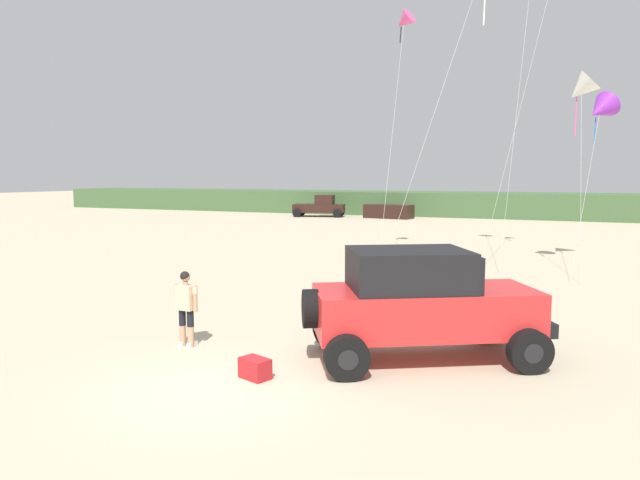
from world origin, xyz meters
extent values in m
plane|color=#C1B293|center=(0.00, 0.00, 0.00)|extent=(220.00, 220.00, 0.00)
cube|color=#426038|center=(-4.21, 47.17, 1.09)|extent=(90.00, 7.15, 2.18)
cube|color=red|center=(2.90, 2.98, 1.01)|extent=(4.73, 3.79, 0.90)
cube|color=red|center=(4.33, 3.80, 1.38)|extent=(1.80, 2.02, 0.12)
cube|color=black|center=(2.60, 2.80, 1.86)|extent=(2.87, 2.67, 0.80)
cube|color=black|center=(3.64, 3.40, 1.82)|extent=(0.92, 1.50, 0.72)
cube|color=black|center=(4.88, 4.12, 0.74)|extent=(1.07, 1.66, 0.28)
cylinder|color=black|center=(0.89, 1.82, 1.11)|extent=(0.65, 0.82, 0.77)
cylinder|color=black|center=(3.91, 4.74, 0.42)|extent=(0.88, 0.68, 0.84)
cylinder|color=black|center=(3.91, 4.74, 0.42)|extent=(0.49, 0.47, 0.38)
cylinder|color=black|center=(4.93, 2.96, 0.42)|extent=(0.88, 0.68, 0.84)
cylinder|color=black|center=(4.93, 2.96, 0.42)|extent=(0.49, 0.47, 0.38)
cylinder|color=black|center=(0.87, 3.00, 0.42)|extent=(0.88, 0.68, 0.84)
cylinder|color=black|center=(0.87, 3.00, 0.42)|extent=(0.49, 0.47, 0.38)
cylinder|color=black|center=(1.90, 1.21, 0.42)|extent=(0.88, 0.68, 0.84)
cylinder|color=black|center=(1.90, 1.21, 0.42)|extent=(0.49, 0.47, 0.38)
cylinder|color=tan|center=(-2.19, 1.80, 0.25)|extent=(0.14, 0.14, 0.49)
cylinder|color=black|center=(-2.19, 1.80, 0.64)|extent=(0.15, 0.15, 0.36)
cube|color=silver|center=(-2.18, 1.84, 0.05)|extent=(0.12, 0.26, 0.10)
cylinder|color=tan|center=(-1.97, 1.79, 0.25)|extent=(0.14, 0.14, 0.49)
cylinder|color=black|center=(-1.97, 1.79, 0.64)|extent=(0.15, 0.15, 0.36)
cube|color=silver|center=(-1.96, 1.83, 0.05)|extent=(0.12, 0.26, 0.10)
cube|color=beige|center=(-2.08, 1.80, 1.09)|extent=(0.41, 0.28, 0.54)
cylinder|color=tan|center=(-2.33, 1.81, 1.08)|extent=(0.09, 0.09, 0.56)
cylinder|color=beige|center=(-2.33, 1.81, 1.27)|extent=(0.11, 0.11, 0.16)
cylinder|color=tan|center=(-1.82, 1.78, 1.08)|extent=(0.09, 0.09, 0.56)
cylinder|color=beige|center=(-1.82, 1.78, 1.27)|extent=(0.11, 0.11, 0.16)
cylinder|color=tan|center=(-2.08, 1.80, 1.40)|extent=(0.10, 0.10, 0.08)
sphere|color=tan|center=(-2.08, 1.80, 1.54)|extent=(0.21, 0.21, 0.21)
sphere|color=black|center=(-2.08, 1.78, 1.56)|extent=(0.21, 0.21, 0.21)
cube|color=#B21E23|center=(0.32, 0.61, 0.19)|extent=(0.65, 0.53, 0.38)
cube|color=black|center=(-15.93, 40.52, 0.76)|extent=(4.92, 2.92, 0.76)
cube|color=black|center=(-15.39, 40.65, 1.56)|extent=(1.98, 2.12, 0.84)
cylinder|color=black|center=(-14.37, 41.98, 0.38)|extent=(0.80, 0.43, 0.76)
cylinder|color=black|center=(-13.88, 39.93, 0.38)|extent=(0.80, 0.43, 0.76)
cylinder|color=black|center=(-17.97, 41.11, 0.38)|extent=(0.80, 0.43, 0.76)
cylinder|color=black|center=(-17.48, 39.07, 0.38)|extent=(0.80, 0.43, 0.76)
cube|color=black|center=(-9.45, 41.04, 0.60)|extent=(4.39, 2.25, 1.20)
cone|color=purple|center=(6.36, 18.48, 6.43)|extent=(1.83, 1.80, 1.59)
cylinder|color=blue|center=(6.21, 18.48, 5.61)|extent=(0.05, 0.05, 0.99)
cylinder|color=silver|center=(5.96, 16.05, 3.24)|extent=(0.83, 4.86, 6.39)
cone|color=white|center=(5.61, 16.65, 7.06)|extent=(1.40, 1.25, 1.54)
cylinder|color=#E04C93|center=(5.46, 16.65, 6.01)|extent=(0.05, 0.34, 1.53)
cylinder|color=silver|center=(5.75, 14.97, 3.56)|extent=(0.28, 3.36, 7.02)
cylinder|color=silver|center=(3.38, 16.42, 7.61)|extent=(0.70, 3.99, 15.13)
cylinder|color=silver|center=(3.59, 16.28, 7.16)|extent=(2.67, 3.26, 14.23)
cylinder|color=silver|center=(1.36, 10.03, 5.50)|extent=(2.98, 2.36, 10.90)
cone|color=#E04C93|center=(-1.77, 17.77, 10.59)|extent=(1.07, 1.12, 1.28)
cylinder|color=black|center=(-1.92, 17.77, 10.01)|extent=(0.05, 0.20, 0.73)
cylinder|color=silver|center=(-1.62, 15.62, 5.32)|extent=(0.32, 4.31, 10.54)
camera|label=1|loc=(5.60, -8.48, 3.72)|focal=32.84mm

